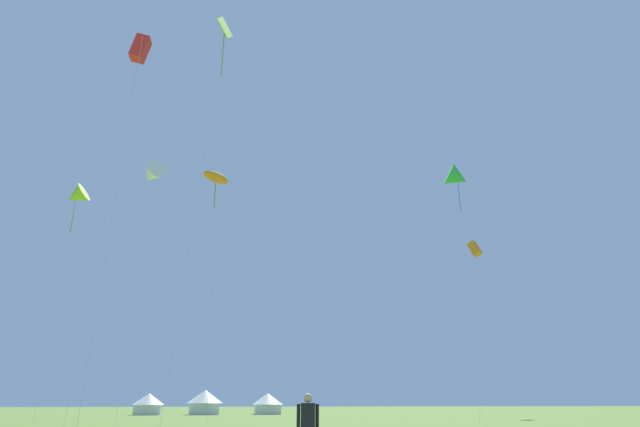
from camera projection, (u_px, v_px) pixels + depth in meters
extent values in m
cube|color=red|center=(140.00, 49.00, 44.16)|extent=(1.64, 1.22, 2.40)
cylinder|color=#B2B2B7|center=(108.00, 208.00, 37.99)|extent=(0.91, 2.25, 29.71)
cone|color=white|center=(152.00, 174.00, 57.24)|extent=(3.69, 3.80, 3.12)
cylinder|color=#B2B2B7|center=(136.00, 285.00, 51.97)|extent=(0.28, 2.13, 25.08)
cone|color=#99DB2D|center=(76.00, 196.00, 48.73)|extent=(2.63, 2.27, 2.42)
cylinder|color=olive|center=(73.00, 217.00, 48.04)|extent=(0.06, 0.06, 3.08)
cylinder|color=#B2B2B7|center=(57.00, 299.00, 44.58)|extent=(0.21, 1.78, 19.66)
cube|color=#99DB2D|center=(225.00, 28.00, 44.32)|extent=(1.42, 2.17, 2.46)
cylinder|color=olive|center=(223.00, 55.00, 43.37)|extent=(0.08, 0.08, 4.25)
cylinder|color=#B2B2B7|center=(197.00, 198.00, 38.50)|extent=(2.12, 0.60, 31.50)
cube|color=orange|center=(475.00, 249.00, 72.24)|extent=(1.88, 2.04, 2.27)
cylinder|color=#B2B2B7|center=(478.00, 327.00, 67.87)|extent=(2.01, 1.16, 21.53)
cone|color=green|center=(457.00, 178.00, 46.74)|extent=(2.72, 2.38, 2.55)
cylinder|color=#207C31|center=(459.00, 197.00, 46.12)|extent=(0.06, 0.06, 2.62)
cylinder|color=#B2B2B7|center=(467.00, 288.00, 42.18)|extent=(1.24, 2.11, 20.47)
cylinder|color=#B2B2B7|center=(125.00, 138.00, 29.22)|extent=(0.41, 1.21, 30.87)
ellipsoid|color=orange|center=(216.00, 177.00, 52.04)|extent=(3.19, 3.01, 1.18)
cylinder|color=#A75C11|center=(215.00, 196.00, 51.38)|extent=(0.07, 0.07, 2.72)
cylinder|color=#B2B2B7|center=(212.00, 287.00, 47.23)|extent=(0.80, 2.24, 22.64)
cube|color=black|center=(308.00, 416.00, 13.08)|extent=(0.39, 0.27, 0.60)
sphere|color=tan|center=(308.00, 398.00, 13.23)|extent=(0.22, 0.22, 0.22)
cylinder|color=black|center=(298.00, 416.00, 13.04)|extent=(0.09, 0.09, 0.55)
cylinder|color=black|center=(317.00, 416.00, 13.13)|extent=(0.09, 0.09, 0.55)
cube|color=white|center=(148.00, 410.00, 66.39)|extent=(3.20, 3.20, 1.20)
cone|color=white|center=(149.00, 399.00, 66.84)|extent=(4.01, 4.01, 1.40)
cube|color=white|center=(204.00, 409.00, 67.67)|extent=(3.73, 3.73, 1.40)
cone|color=white|center=(205.00, 397.00, 68.19)|extent=(4.66, 4.66, 1.63)
cube|color=white|center=(267.00, 409.00, 69.08)|extent=(3.28, 3.28, 1.23)
cone|color=white|center=(268.00, 399.00, 69.54)|extent=(4.10, 4.10, 1.44)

